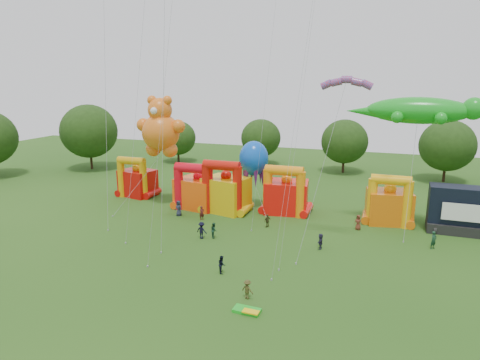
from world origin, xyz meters
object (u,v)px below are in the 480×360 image
(spectator_4, at_px, (267,221))
(bouncy_castle_0, at_px, (137,181))
(teddy_bear_kite, at_px, (150,156))
(stage_trailer, at_px, (468,211))
(spectator_0, at_px, (179,208))
(octopus_kite, at_px, (257,178))
(bouncy_castle_2, at_px, (225,192))
(gecko_kite, at_px, (416,128))

(spectator_4, bearing_deg, bouncy_castle_0, -71.64)
(teddy_bear_kite, bearing_deg, spectator_4, -8.82)
(stage_trailer, height_order, spectator_0, stage_trailer)
(stage_trailer, height_order, octopus_kite, octopus_kite)
(bouncy_castle_0, bearing_deg, spectator_4, -17.57)
(spectator_0, bearing_deg, stage_trailer, 22.40)
(bouncy_castle_0, xyz_separation_m, bouncy_castle_2, (14.83, -2.86, 0.34))
(spectator_4, bearing_deg, teddy_bear_kite, -62.89)
(stage_trailer, xyz_separation_m, octopus_kite, (-24.41, 0.59, 1.75))
(octopus_kite, bearing_deg, gecko_kite, -4.81)
(bouncy_castle_2, bearing_deg, spectator_0, -144.17)
(gecko_kite, relative_size, spectator_4, 9.66)
(stage_trailer, height_order, gecko_kite, gecko_kite)
(gecko_kite, xyz_separation_m, spectator_0, (-26.68, -3.99, -10.54))
(spectator_0, height_order, spectator_4, spectator_0)
(stage_trailer, bearing_deg, spectator_0, -171.42)
(gecko_kite, bearing_deg, teddy_bear_kite, -176.68)
(gecko_kite, height_order, octopus_kite, gecko_kite)
(bouncy_castle_2, xyz_separation_m, spectator_0, (-4.87, -3.52, -1.64))
(bouncy_castle_0, bearing_deg, stage_trailer, -1.92)
(bouncy_castle_0, height_order, spectator_4, bouncy_castle_0)
(bouncy_castle_2, relative_size, teddy_bear_kite, 0.47)
(bouncy_castle_2, relative_size, spectator_4, 4.46)
(stage_trailer, bearing_deg, octopus_kite, 178.62)
(bouncy_castle_0, height_order, spectator_0, bouncy_castle_0)
(octopus_kite, xyz_separation_m, spectator_4, (3.16, -5.96, -3.50))
(teddy_bear_kite, bearing_deg, octopus_kite, 14.11)
(bouncy_castle_2, distance_m, gecko_kite, 23.56)
(bouncy_castle_0, relative_size, teddy_bear_kite, 0.40)
(bouncy_castle_2, xyz_separation_m, stage_trailer, (27.92, 1.43, -0.08))
(teddy_bear_kite, height_order, spectator_4, teddy_bear_kite)
(stage_trailer, height_order, teddy_bear_kite, teddy_bear_kite)
(bouncy_castle_2, bearing_deg, teddy_bear_kite, -172.16)
(bouncy_castle_2, distance_m, octopus_kite, 4.38)
(spectator_0, bearing_deg, octopus_kite, 47.24)
(gecko_kite, height_order, spectator_0, gecko_kite)
(teddy_bear_kite, height_order, octopus_kite, teddy_bear_kite)
(stage_trailer, relative_size, octopus_kite, 0.92)
(gecko_kite, bearing_deg, stage_trailer, 8.86)
(bouncy_castle_2, height_order, spectator_4, bouncy_castle_2)
(bouncy_castle_2, relative_size, stage_trailer, 0.84)
(bouncy_castle_2, relative_size, octopus_kite, 0.77)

